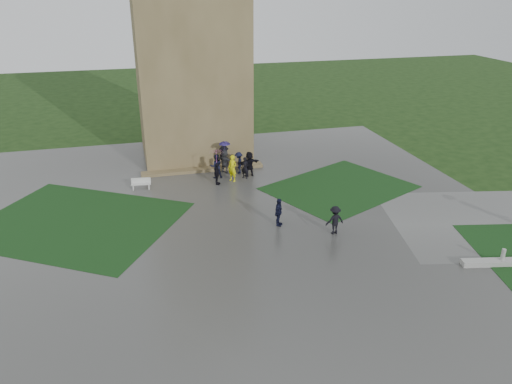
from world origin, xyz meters
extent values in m
plane|color=black|center=(0.00, 0.00, 0.00)|extent=(120.00, 120.00, 0.00)
cube|color=#3A3937|center=(0.00, 2.00, 0.01)|extent=(34.00, 34.00, 0.02)
cube|color=black|center=(-8.50, 4.00, 0.03)|extent=(14.10, 13.46, 0.01)
cube|color=black|center=(8.50, 5.00, 0.03)|extent=(11.12, 10.15, 0.01)
cube|color=brown|center=(0.00, 15.00, 9.00)|extent=(8.00, 8.00, 18.00)
cube|color=brown|center=(0.00, 10.60, 0.13)|extent=(9.00, 0.80, 0.22)
cylinder|color=gray|center=(12.26, -6.31, 0.45)|extent=(0.20, 0.20, 0.90)
cube|color=silver|center=(-4.59, 8.16, 0.40)|extent=(1.33, 0.54, 0.05)
cube|color=silver|center=(-5.10, 8.22, 0.20)|extent=(0.11, 0.35, 0.36)
cube|color=silver|center=(-4.08, 8.10, 0.20)|extent=(0.11, 0.35, 0.36)
cube|color=silver|center=(-4.57, 8.35, 0.60)|extent=(1.29, 0.19, 0.35)
imported|color=black|center=(3.09, 8.76, 0.93)|extent=(1.78, 0.96, 1.82)
imported|color=black|center=(2.49, 9.50, 0.82)|extent=(0.73, 1.12, 1.59)
imported|color=black|center=(1.58, 10.40, 0.97)|extent=(0.91, 1.34, 1.89)
imported|color=#3A3A3E|center=(1.54, 9.86, 0.90)|extent=(1.45, 1.66, 1.76)
imported|color=black|center=(0.72, 8.99, 0.90)|extent=(0.85, 0.49, 1.75)
imported|color=black|center=(0.54, 7.72, 0.79)|extent=(0.82, 1.03, 1.53)
imported|color=yellow|center=(1.71, 8.09, 0.96)|extent=(0.78, 0.81, 1.88)
imported|color=black|center=(2.69, 8.39, 0.80)|extent=(0.68, 0.65, 1.56)
imported|color=#E35DBA|center=(0.54, 7.72, 2.07)|extent=(1.03, 1.03, 0.94)
imported|color=#4A3AA0|center=(1.54, 9.86, 2.07)|extent=(0.80, 0.80, 0.70)
imported|color=black|center=(2.81, 0.66, 0.85)|extent=(1.02, 1.11, 1.66)
imported|color=black|center=(5.53, -1.08, 0.84)|extent=(1.11, 0.64, 1.64)
camera|label=1|loc=(-4.95, -23.92, 13.05)|focal=35.00mm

